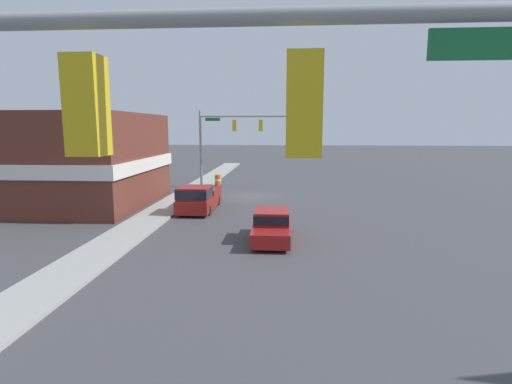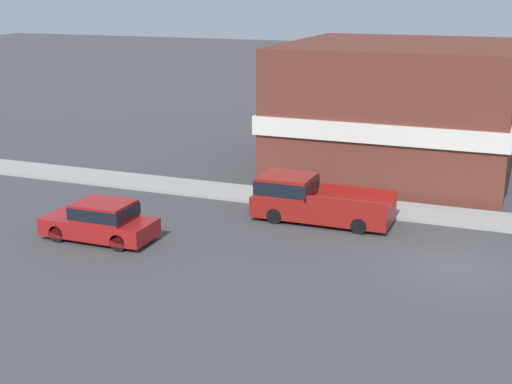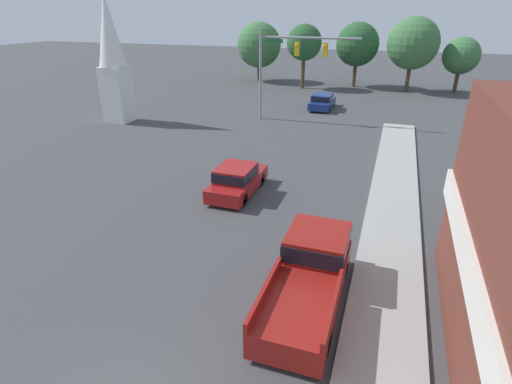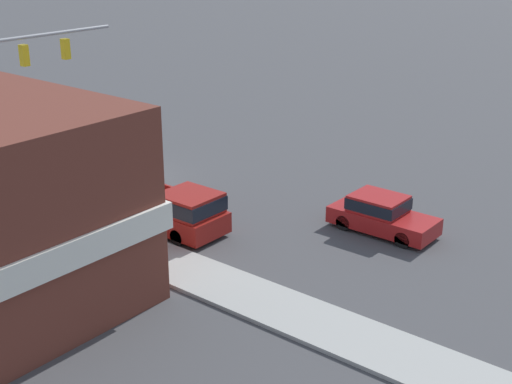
{
  "view_description": "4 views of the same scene",
  "coord_description": "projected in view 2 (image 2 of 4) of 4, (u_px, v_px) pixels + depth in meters",
  "views": [
    {
      "loc": [
        -2.72,
        32.88,
        5.67
      ],
      "look_at": [
        -1.2,
        12.39,
        2.36
      ],
      "focal_mm": 28.0,
      "sensor_mm": 36.0,
      "label": 1
    },
    {
      "loc": [
        -24.24,
        -1.95,
        9.53
      ],
      "look_at": [
        -1.24,
        7.05,
        2.37
      ],
      "focal_mm": 50.0,
      "sensor_mm": 36.0,
      "label": 2
    },
    {
      "loc": [
        5.08,
        -4.45,
        8.73
      ],
      "look_at": [
        0.07,
        10.03,
        1.74
      ],
      "focal_mm": 28.0,
      "sensor_mm": 36.0,
      "label": 3
    },
    {
      "loc": [
        22.22,
        26.27,
        11.98
      ],
      "look_at": [
        1.35,
        9.3,
        1.82
      ],
      "focal_mm": 50.0,
      "sensor_mm": 36.0,
      "label": 4
    }
  ],
  "objects": [
    {
      "name": "sidewalk_curb",
      "position": [
        471.0,
        218.0,
        30.1
      ],
      "size": [
        2.4,
        60.0,
        0.14
      ],
      "color": "#9E9E99",
      "rests_on": "ground"
    },
    {
      "name": "ground_plane",
      "position": [
        455.0,
        268.0,
        25.02
      ],
      "size": [
        200.0,
        200.0,
        0.0
      ],
      "primitive_type": "plane",
      "color": "#424244"
    },
    {
      "name": "pickup_truck_parked",
      "position": [
        310.0,
        199.0,
        29.89
      ],
      "size": [
        2.13,
        5.78,
        1.86
      ],
      "color": "black",
      "rests_on": "ground"
    },
    {
      "name": "car_lead",
      "position": [
        101.0,
        220.0,
        27.57
      ],
      "size": [
        1.87,
        4.42,
        1.55
      ],
      "color": "black",
      "rests_on": "ground"
    },
    {
      "name": "corner_brick_building",
      "position": [
        400.0,
        107.0,
        37.87
      ],
      "size": [
        12.67,
        11.9,
        6.7
      ],
      "color": "brown",
      "rests_on": "ground"
    }
  ]
}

